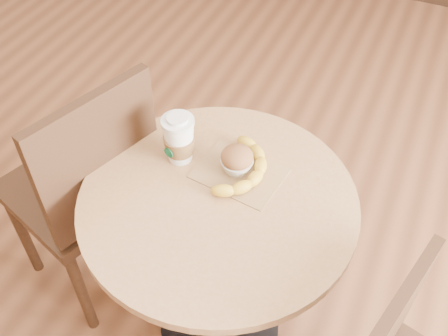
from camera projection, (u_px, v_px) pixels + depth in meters
name	position (u px, v px, depth m)	size (l,w,h in m)	color
cafe_table	(219.00, 239.00, 1.57)	(0.77, 0.77, 0.75)	black
chair_left	(88.00, 187.00, 1.73)	(0.55, 0.55, 0.98)	#372113
kraft_bag	(239.00, 173.00, 1.49)	(0.24, 0.18, 0.00)	olive
coffee_cup	(179.00, 140.00, 1.48)	(0.09, 0.10, 0.16)	white
muffin	(237.00, 160.00, 1.47)	(0.09, 0.09, 0.08)	silver
banana	(246.00, 169.00, 1.47)	(0.14, 0.27, 0.04)	gold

